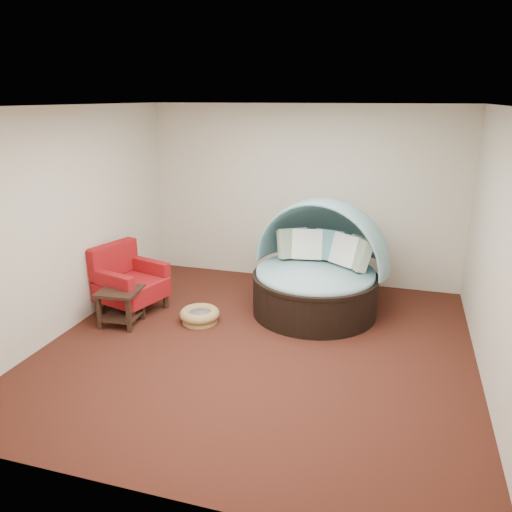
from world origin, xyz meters
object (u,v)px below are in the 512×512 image
(red_armchair, at_px, (128,281))
(side_table, at_px, (121,302))
(pet_basket, at_px, (200,315))
(canopy_daybed, at_px, (319,261))

(red_armchair, relative_size, side_table, 1.80)
(pet_basket, height_order, side_table, side_table)
(canopy_daybed, relative_size, pet_basket, 3.65)
(canopy_daybed, xyz_separation_m, pet_basket, (-1.44, -0.85, -0.64))
(canopy_daybed, relative_size, red_armchair, 2.14)
(canopy_daybed, distance_m, side_table, 2.72)
(red_armchair, xyz_separation_m, side_table, (0.14, -0.45, -0.12))
(pet_basket, xyz_separation_m, side_table, (-0.96, -0.35, 0.22))
(canopy_daybed, bearing_deg, red_armchair, -150.34)
(side_table, bearing_deg, canopy_daybed, 26.48)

